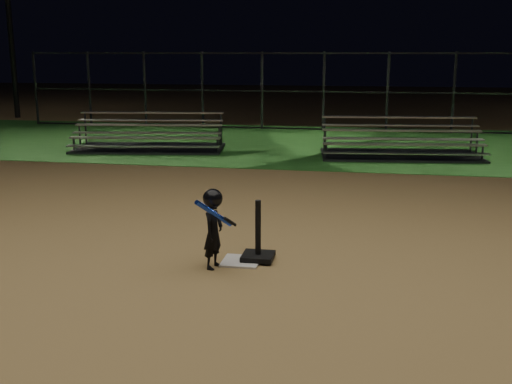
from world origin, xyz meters
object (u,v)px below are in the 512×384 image
object	(u,v)px
home_plate	(241,261)
bleacher_left	(149,142)
batting_tee	(258,248)
bleacher_right	(400,149)
child_batter	(213,226)

from	to	relation	value
home_plate	bleacher_left	size ratio (longest dim) A/B	0.11
batting_tee	bleacher_left	distance (m)	9.18
home_plate	bleacher_right	bearing A→B (deg)	74.79
home_plate	bleacher_left	xyz separation A→B (m)	(-4.14, 8.19, 0.18)
batting_tee	bleacher_right	world-z (taller)	bleacher_right
child_batter	batting_tee	bearing A→B (deg)	-38.84
bleacher_left	bleacher_right	distance (m)	6.38
child_batter	bleacher_right	size ratio (longest dim) A/B	0.24
batting_tee	bleacher_right	distance (m)	8.38
home_plate	bleacher_right	xyz separation A→B (m)	(2.24, 8.22, 0.18)
home_plate	bleacher_right	world-z (taller)	bleacher_right
child_batter	bleacher_left	world-z (taller)	child_batter
batting_tee	child_batter	xyz separation A→B (m)	(-0.47, -0.35, 0.36)
batting_tee	child_batter	world-z (taller)	child_batter
home_plate	bleacher_right	size ratio (longest dim) A/B	0.11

